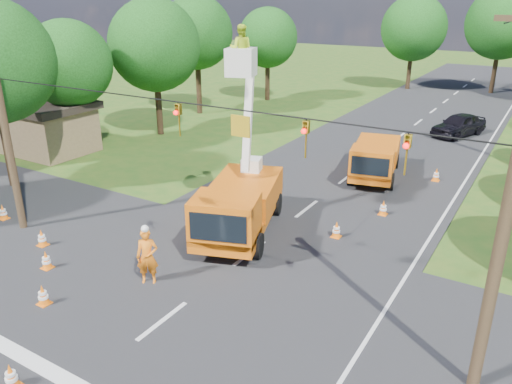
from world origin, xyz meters
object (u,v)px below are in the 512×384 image
Objects in this scene: traffic_cone_3 at (383,208)px; tree_left_c at (68,64)px; traffic_cone_8 at (43,295)px; traffic_cone_4 at (46,260)px; bucket_truck at (239,195)px; pole_right_near at (510,200)px; traffic_cone_5 at (42,238)px; traffic_cone_6 at (3,212)px; shed at (48,127)px; tree_far_b at (503,23)px; ground_worker at (147,257)px; tree_left_d at (155,46)px; tree_left_e at (197,33)px; second_truck at (375,158)px; tree_left_f at (268,38)px; tree_far_a at (414,28)px; traffic_cone_0 at (11,376)px; pole_left at (4,124)px; traffic_cone_2 at (336,230)px; distant_car at (459,125)px.

traffic_cone_3 is 20.35m from tree_left_c.
traffic_cone_4 is at bearing 140.24° from traffic_cone_8.
bucket_truck is 0.83× the size of pole_right_near.
pole_right_near reaches higher than traffic_cone_3.
traffic_cone_5 is at bearing 143.44° from traffic_cone_8.
traffic_cone_8 is at bearing -25.10° from traffic_cone_6.
shed reaches higher than traffic_cone_4.
traffic_cone_3 is 14.34m from traffic_cone_8.
traffic_cone_3 and traffic_cone_8 have the same top height.
ground_worker is at bearing -96.11° from tree_far_b.
pole_right_near is (10.37, 0.52, 4.09)m from ground_worker.
bucket_truck reaches higher than traffic_cone_6.
tree_left_d is 7.24m from tree_left_e.
shed is at bearing 141.50° from traffic_cone_8.
traffic_cone_3 is 0.07× the size of tree_far_b.
traffic_cone_6 is (-9.11, 0.60, -0.66)m from ground_worker.
shed is at bearing -175.69° from second_truck.
ground_worker is 33.47m from tree_left_f.
tree_left_c is 0.85× the size of tree_far_a.
bucket_truck is 11.24m from pole_right_near.
tree_left_f reaches higher than traffic_cone_0.
traffic_cone_5 is at bearing -93.06° from tree_far_a.
tree_left_d is at bearing 116.06° from traffic_cone_5.
tree_left_e reaches higher than traffic_cone_4.
pole_right_near reaches higher than second_truck.
traffic_cone_0 is 1.00× the size of traffic_cone_5.
ground_worker is 2.87× the size of traffic_cone_4.
traffic_cone_5 is at bearing -177.58° from pole_right_near.
tree_far_a is (11.80, 21.00, -0.30)m from tree_left_e.
traffic_cone_3 is at bearing -17.60° from tree_left_d.
pole_left is at bearing -69.86° from tree_left_d.
tree_left_e is at bearing 140.08° from traffic_cone_2.
traffic_cone_3 is at bearing -32.57° from tree_left_e.
distant_car is 6.56× the size of traffic_cone_2.
traffic_cone_0 is at bearing -57.12° from tree_left_d.
traffic_cone_6 is (-14.18, -9.14, 0.00)m from traffic_cone_3.
shed is 14.87m from tree_left_e.
distant_car is 21.81m from tree_left_d.
traffic_cone_5 is at bearing 137.89° from traffic_cone_0.
tree_left_e is (-14.93, 22.52, 5.47)m from ground_worker.
tree_left_e is at bearing 104.42° from tree_left_d.
bucket_truck is at bearing 54.22° from traffic_cone_4.
tree_left_e is 1.12× the size of tree_left_f.
tree_left_d reaches higher than tree_left_c.
shed is 42.86m from tree_far_b.
pole_left is 1.12× the size of tree_left_c.
tree_far_b reaches higher than tree_left_d.
tree_left_c reaches higher than shed.
tree_left_d reaches higher than distant_car.
bucket_truck is at bearing 39.68° from traffic_cone_5.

